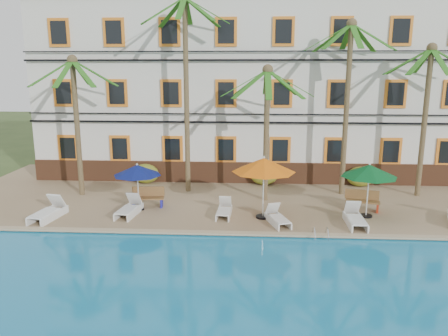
# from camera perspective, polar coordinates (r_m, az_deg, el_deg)

# --- Properties ---
(ground) EXTENTS (100.00, 100.00, 0.00)m
(ground) POSITION_cam_1_polar(r_m,az_deg,el_deg) (18.15, 3.82, -8.34)
(ground) COLOR #384C23
(ground) RESTS_ON ground
(pool_deck) EXTENTS (30.00, 12.00, 0.25)m
(pool_deck) POSITION_cam_1_polar(r_m,az_deg,el_deg) (22.85, 3.75, -3.52)
(pool_deck) COLOR tan
(pool_deck) RESTS_ON ground
(swimming_pool) EXTENTS (26.00, 12.00, 0.20)m
(swimming_pool) POSITION_cam_1_polar(r_m,az_deg,el_deg) (11.84, 4.06, -20.17)
(swimming_pool) COLOR #177BAE
(swimming_pool) RESTS_ON ground
(pool_coping) EXTENTS (30.00, 0.35, 0.06)m
(pool_coping) POSITION_cam_1_polar(r_m,az_deg,el_deg) (17.21, 3.86, -8.55)
(pool_coping) COLOR tan
(pool_coping) RESTS_ON pool_deck
(hotel_building) EXTENTS (25.40, 6.44, 10.22)m
(hotel_building) POSITION_cam_1_polar(r_m,az_deg,el_deg) (26.94, 3.86, 10.30)
(hotel_building) COLOR silver
(hotel_building) RESTS_ON pool_deck
(palm_a) EXTENTS (4.36, 4.36, 6.97)m
(palm_a) POSITION_cam_1_polar(r_m,az_deg,el_deg) (22.84, -18.82, 7.73)
(palm_a) COLOR brown
(palm_a) RESTS_ON pool_deck
(palm_b) EXTENTS (4.36, 4.36, 9.90)m
(palm_b) POSITION_cam_1_polar(r_m,az_deg,el_deg) (22.28, -4.99, 12.56)
(palm_b) COLOR brown
(palm_b) RESTS_ON pool_deck
(palm_c) EXTENTS (4.36, 4.36, 6.51)m
(palm_c) POSITION_cam_1_polar(r_m,az_deg,el_deg) (20.81, 5.61, 7.16)
(palm_c) COLOR brown
(palm_c) RESTS_ON pool_deck
(palm_d) EXTENTS (4.36, 4.36, 8.64)m
(palm_d) POSITION_cam_1_polar(r_m,az_deg,el_deg) (22.54, 15.88, 10.34)
(palm_d) COLOR brown
(palm_d) RESTS_ON pool_deck
(palm_e) EXTENTS (4.36, 4.36, 7.51)m
(palm_e) POSITION_cam_1_polar(r_m,az_deg,el_deg) (23.56, 24.96, 8.14)
(palm_e) COLOR brown
(palm_e) RESTS_ON pool_deck
(shrub_left) EXTENTS (1.50, 0.90, 1.10)m
(shrub_left) POSITION_cam_1_polar(r_m,az_deg,el_deg) (24.91, -10.22, -0.72)
(shrub_left) COLOR #2F621C
(shrub_left) RESTS_ON pool_deck
(shrub_mid) EXTENTS (1.50, 0.90, 1.10)m
(shrub_mid) POSITION_cam_1_polar(r_m,az_deg,el_deg) (24.24, 5.27, -0.95)
(shrub_mid) COLOR #2F621C
(shrub_mid) RESTS_ON pool_deck
(shrub_right) EXTENTS (1.50, 0.90, 1.10)m
(shrub_right) POSITION_cam_1_polar(r_m,az_deg,el_deg) (24.98, 17.40, -1.08)
(shrub_right) COLOR #2F621C
(shrub_right) RESTS_ON pool_deck
(umbrella_blue) EXTENTS (2.16, 2.16, 2.17)m
(umbrella_blue) POSITION_cam_1_polar(r_m,az_deg,el_deg) (19.96, -11.26, -0.31)
(umbrella_blue) COLOR black
(umbrella_blue) RESTS_ON pool_deck
(umbrella_red) EXTENTS (2.72, 2.72, 2.72)m
(umbrella_red) POSITION_cam_1_polar(r_m,az_deg,el_deg) (18.46, 5.22, 0.35)
(umbrella_red) COLOR black
(umbrella_red) RESTS_ON pool_deck
(umbrella_green) EXTENTS (2.39, 2.39, 2.39)m
(umbrella_green) POSITION_cam_1_polar(r_m,az_deg,el_deg) (19.59, 18.44, -0.39)
(umbrella_green) COLOR black
(umbrella_green) RESTS_ON pool_deck
(lounger_a) EXTENTS (1.02, 2.11, 0.96)m
(lounger_a) POSITION_cam_1_polar(r_m,az_deg,el_deg) (20.27, -21.96, -5.31)
(lounger_a) COLOR white
(lounger_a) RESTS_ON pool_deck
(lounger_b) EXTENTS (0.89, 1.93, 0.88)m
(lounger_b) POSITION_cam_1_polar(r_m,az_deg,el_deg) (19.76, -12.27, -5.18)
(lounger_b) COLOR white
(lounger_b) RESTS_ON pool_deck
(lounger_c) EXTENTS (0.66, 1.66, 0.78)m
(lounger_c) POSITION_cam_1_polar(r_m,az_deg,el_deg) (19.20, 0.02, -5.52)
(lounger_c) COLOR white
(lounger_c) RESTS_ON pool_deck
(lounger_d) EXTENTS (1.09, 1.78, 0.79)m
(lounger_d) POSITION_cam_1_polar(r_m,az_deg,el_deg) (18.37, 6.97, -6.46)
(lounger_d) COLOR white
(lounger_d) RESTS_ON pool_deck
(lounger_e) EXTENTS (0.71, 1.92, 0.90)m
(lounger_e) POSITION_cam_1_polar(r_m,az_deg,el_deg) (18.86, 16.75, -6.30)
(lounger_e) COLOR white
(lounger_e) RESTS_ON pool_deck
(bench_left) EXTENTS (1.53, 0.59, 0.93)m
(bench_left) POSITION_cam_1_polar(r_m,az_deg,el_deg) (20.69, -9.92, -3.73)
(bench_left) COLOR olive
(bench_left) RESTS_ON pool_deck
(bench_right) EXTENTS (1.57, 0.83, 0.93)m
(bench_right) POSITION_cam_1_polar(r_m,az_deg,el_deg) (20.85, 17.67, -4.03)
(bench_right) COLOR olive
(bench_right) RESTS_ON pool_deck
(pool_ladder) EXTENTS (0.54, 0.74, 0.74)m
(pool_ladder) POSITION_cam_1_polar(r_m,az_deg,el_deg) (17.35, 12.47, -8.76)
(pool_ladder) COLOR silver
(pool_ladder) RESTS_ON ground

